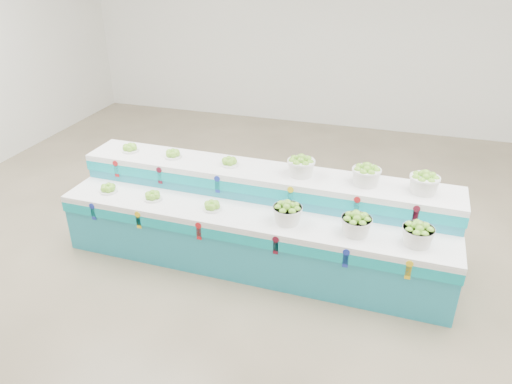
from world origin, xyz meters
TOP-DOWN VIEW (x-y plane):
  - ground at (0.00, 0.00)m, footprint 10.00×10.00m
  - back_wall at (0.00, 5.00)m, footprint 10.00×0.00m
  - display_stand at (-0.04, 0.09)m, footprint 4.47×1.24m
  - plate_lower_left at (-1.80, -0.14)m, footprint 0.22×0.22m
  - plate_lower_mid at (-1.20, -0.15)m, footprint 0.22×0.22m
  - plate_lower_right at (-0.46, -0.17)m, footprint 0.22×0.22m
  - basket_lower_left at (0.40, -0.19)m, footprint 0.32×0.32m
  - basket_lower_mid at (1.12, -0.21)m, footprint 0.32×0.32m
  - basket_lower_right at (1.71, -0.22)m, footprint 0.32×0.32m
  - plate_upper_left at (-1.78, 0.41)m, footprint 0.22×0.22m
  - plate_upper_mid at (-1.19, 0.40)m, footprint 0.22×0.22m
  - plate_upper_right at (-0.45, 0.38)m, footprint 0.22×0.22m
  - basket_upper_left at (0.41, 0.36)m, footprint 0.32×0.32m
  - basket_upper_mid at (1.13, 0.34)m, footprint 0.32×0.32m
  - basket_upper_right at (1.72, 0.33)m, footprint 0.32×0.32m

SIDE VIEW (x-z plane):
  - ground at x=0.00m, z-range 0.00..0.00m
  - display_stand at x=-0.04m, z-range 0.00..1.02m
  - plate_lower_left at x=-1.80m, z-range 0.72..0.82m
  - plate_lower_mid at x=-1.20m, z-range 0.72..0.82m
  - plate_lower_right at x=-0.46m, z-range 0.72..0.82m
  - basket_lower_left at x=0.40m, z-range 0.72..0.95m
  - basket_lower_mid at x=1.12m, z-range 0.72..0.95m
  - basket_lower_right at x=1.71m, z-range 0.72..0.95m
  - plate_upper_left at x=-1.78m, z-range 1.02..1.12m
  - plate_upper_mid at x=-1.19m, z-range 1.02..1.12m
  - plate_upper_right at x=-0.45m, z-range 1.02..1.12m
  - basket_upper_left at x=0.41m, z-range 1.02..1.25m
  - basket_upper_mid at x=1.13m, z-range 1.02..1.25m
  - basket_upper_right at x=1.72m, z-range 1.02..1.25m
  - back_wall at x=0.00m, z-range -3.00..7.00m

